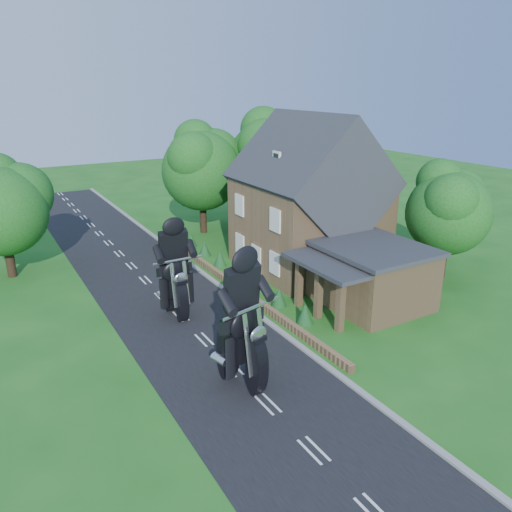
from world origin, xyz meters
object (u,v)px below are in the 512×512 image
garden_wall (234,285)px  house (309,204)px  motorcycle_lead (242,366)px  motorcycle_follow (176,302)px  annex (370,275)px

garden_wall → house: 7.52m
motorcycle_lead → motorcycle_follow: (0.08, 7.50, -0.09)m
house → motorcycle_lead: (-10.73, -10.36, -3.42)m
motorcycle_follow → garden_wall: bearing=-158.7°
house → motorcycle_follow: bearing=-165.0°
motorcycle_lead → motorcycle_follow: bearing=-105.1°
garden_wall → motorcycle_lead: 10.43m
garden_wall → annex: annex is taller
house → motorcycle_follow: (-10.65, -2.86, -3.51)m
garden_wall → house: bearing=9.2°
garden_wall → house: size_ratio=2.15×
house → annex: (-0.62, -6.80, -2.58)m
garden_wall → motorcycle_follow: motorcycle_follow is taller
garden_wall → motorcycle_follow: size_ratio=12.36×
annex → motorcycle_lead: size_ratio=3.57×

